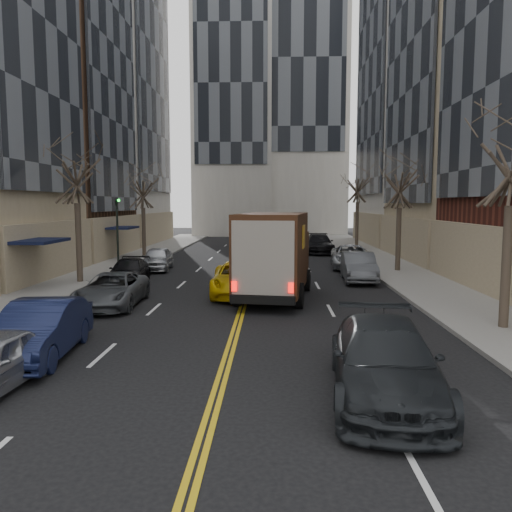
# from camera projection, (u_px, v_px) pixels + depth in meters

# --- Properties ---
(sidewalk_left) EXTENTS (4.00, 66.00, 0.15)m
(sidewalk_left) POSITION_uv_depth(u_px,v_px,m) (118.00, 266.00, 32.90)
(sidewalk_left) COLOR slate
(sidewalk_left) RESTS_ON ground
(sidewalk_right) EXTENTS (4.00, 66.00, 0.15)m
(sidewalk_right) POSITION_uv_depth(u_px,v_px,m) (393.00, 267.00, 32.29)
(sidewalk_right) COLOR slate
(sidewalk_right) RESTS_ON ground
(streetwall_left) EXTENTS (14.00, 49.50, 36.00)m
(streetwall_left) POSITION_uv_depth(u_px,v_px,m) (27.00, 42.00, 35.39)
(streetwall_left) COLOR #562319
(streetwall_left) RESTS_ON ground
(streetwall_right) EXTENTS (12.26, 49.00, 34.00)m
(streetwall_right) POSITION_uv_depth(u_px,v_px,m) (486.00, 50.00, 35.63)
(streetwall_right) COLOR #4C301E
(streetwall_right) RESTS_ON ground
(tower_far_a) EXTENTS (10.00, 10.00, 60.00)m
(tower_far_a) POSITION_uv_depth(u_px,v_px,m) (233.00, 3.00, 64.36)
(tower_far_a) COLOR #B7B2A8
(tower_far_a) RESTS_ON ground
(tree_lf_mid) EXTENTS (3.20, 3.20, 8.91)m
(tree_lf_mid) POSITION_uv_depth(u_px,v_px,m) (76.00, 156.00, 25.25)
(tree_lf_mid) COLOR #382D23
(tree_lf_mid) RESTS_ON sidewalk_left
(tree_lf_far) EXTENTS (3.20, 3.20, 8.12)m
(tree_lf_far) POSITION_uv_depth(u_px,v_px,m) (143.00, 179.00, 38.23)
(tree_lf_far) COLOR #382D23
(tree_lf_far) RESTS_ON sidewalk_left
(tree_rt_mid) EXTENTS (3.20, 3.20, 8.32)m
(tree_rt_mid) POSITION_uv_depth(u_px,v_px,m) (400.00, 170.00, 29.67)
(tree_rt_mid) COLOR #382D23
(tree_rt_mid) RESTS_ON sidewalk_right
(tree_rt_far) EXTENTS (3.20, 3.20, 9.11)m
(tree_rt_far) POSITION_uv_depth(u_px,v_px,m) (358.00, 175.00, 44.52)
(tree_rt_far) COLOR #382D23
(tree_rt_far) RESTS_ON sidewalk_right
(traffic_signal) EXTENTS (0.29, 0.26, 4.70)m
(traffic_signal) POSITION_uv_depth(u_px,v_px,m) (117.00, 228.00, 27.58)
(traffic_signal) COLOR black
(traffic_signal) RESTS_ON sidewalk_left
(ups_truck) EXTENTS (3.52, 7.16, 3.77)m
(ups_truck) POSITION_uv_depth(u_px,v_px,m) (274.00, 256.00, 21.78)
(ups_truck) COLOR black
(ups_truck) RESTS_ON ground
(observer_sedan) EXTENTS (2.81, 5.71, 1.60)m
(observer_sedan) POSITION_uv_depth(u_px,v_px,m) (385.00, 361.00, 10.77)
(observer_sedan) COLOR black
(observer_sedan) RESTS_ON ground
(taxi) EXTENTS (2.76, 5.51, 1.50)m
(taxi) POSITION_uv_depth(u_px,v_px,m) (240.00, 279.00, 22.79)
(taxi) COLOR #DFB409
(taxi) RESTS_ON ground
(pedestrian) EXTENTS (0.43, 0.64, 1.72)m
(pedestrian) POSITION_uv_depth(u_px,v_px,m) (266.00, 273.00, 24.03)
(pedestrian) COLOR black
(pedestrian) RESTS_ON ground
(parked_lf_b) EXTENTS (2.05, 4.80, 1.54)m
(parked_lf_b) POSITION_uv_depth(u_px,v_px,m) (40.00, 330.00, 13.51)
(parked_lf_b) COLOR #101633
(parked_lf_b) RESTS_ON ground
(parked_lf_c) EXTENTS (2.46, 4.97, 1.36)m
(parked_lf_c) POSITION_uv_depth(u_px,v_px,m) (112.00, 290.00, 20.27)
(parked_lf_c) COLOR #46494D
(parked_lf_c) RESTS_ON ground
(parked_lf_d) EXTENTS (2.17, 4.56, 1.28)m
(parked_lf_d) POSITION_uv_depth(u_px,v_px,m) (129.00, 272.00, 26.00)
(parked_lf_d) COLOR black
(parked_lf_d) RESTS_ON ground
(parked_lf_e) EXTENTS (2.05, 4.38, 1.45)m
(parked_lf_e) POSITION_uv_depth(u_px,v_px,m) (157.00, 259.00, 31.33)
(parked_lf_e) COLOR #B8BBC0
(parked_lf_e) RESTS_ON ground
(parked_rt_a) EXTENTS (1.90, 4.78, 1.55)m
(parked_rt_a) POSITION_uv_depth(u_px,v_px,m) (359.00, 267.00, 26.90)
(parked_rt_a) COLOR #494C50
(parked_rt_a) RESTS_ON ground
(parked_rt_b) EXTENTS (2.92, 5.56, 1.49)m
(parked_rt_b) POSITION_uv_depth(u_px,v_px,m) (351.00, 257.00, 32.28)
(parked_rt_b) COLOR #B4B8BC
(parked_rt_b) RESTS_ON ground
(parked_rt_c) EXTENTS (2.29, 5.53, 1.60)m
(parked_rt_c) POSITION_uv_depth(u_px,v_px,m) (319.00, 244.00, 41.92)
(parked_rt_c) COLOR black
(parked_rt_c) RESTS_ON ground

